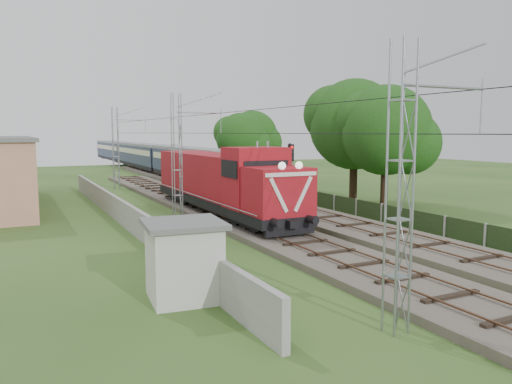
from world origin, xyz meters
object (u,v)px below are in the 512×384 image
coach_rake (142,154)px  signal_post (290,168)px  locomotive (222,181)px  relay_hut (184,260)px

coach_rake → signal_post: bearing=-92.1°
coach_rake → signal_post: (-1.71, -45.93, 0.95)m
locomotive → relay_hut: 16.41m
signal_post → coach_rake: bearing=87.9°
relay_hut → locomotive: bearing=63.1°
coach_rake → relay_hut: (-12.40, -57.28, -1.07)m
locomotive → signal_post: size_ratio=3.76×
coach_rake → relay_hut: 58.62m
signal_post → relay_hut: (-10.69, -11.35, -2.02)m
locomotive → signal_post: locomotive is taller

